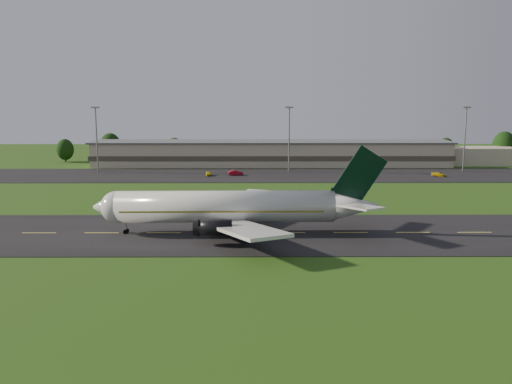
{
  "coord_description": "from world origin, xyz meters",
  "views": [
    {
      "loc": [
        -6.24,
        -97.88,
        24.35
      ],
      "look_at": [
        -5.69,
        8.0,
        6.0
      ],
      "focal_mm": 40.0,
      "sensor_mm": 36.0,
      "label": 1
    }
  ],
  "objects_px": {
    "light_mast_west": "(96,131)",
    "service_vehicle_b": "(236,173)",
    "service_vehicle_c": "(353,172)",
    "airliner": "(230,207)",
    "light_mast_centre": "(289,131)",
    "light_mast_east": "(465,131)",
    "service_vehicle_d": "(438,174)",
    "service_vehicle_a": "(208,174)",
    "terminal": "(290,154)"
  },
  "relations": [
    {
      "from": "service_vehicle_a",
      "to": "service_vehicle_b",
      "type": "bearing_deg",
      "value": -3.91
    },
    {
      "from": "light_mast_east",
      "to": "service_vehicle_a",
      "type": "relative_size",
      "value": 5.43
    },
    {
      "from": "service_vehicle_b",
      "to": "service_vehicle_c",
      "type": "relative_size",
      "value": 1.02
    },
    {
      "from": "airliner",
      "to": "light_mast_centre",
      "type": "xyz_separation_m",
      "value": [
        15.24,
        79.99,
        8.08
      ]
    },
    {
      "from": "light_mast_west",
      "to": "service_vehicle_d",
      "type": "relative_size",
      "value": 5.04
    },
    {
      "from": "light_mast_west",
      "to": "light_mast_centre",
      "type": "height_order",
      "value": "same"
    },
    {
      "from": "airliner",
      "to": "service_vehicle_b",
      "type": "xyz_separation_m",
      "value": [
        -1.25,
        71.6,
        -3.82
      ]
    },
    {
      "from": "terminal",
      "to": "service_vehicle_c",
      "type": "relative_size",
      "value": 33.07
    },
    {
      "from": "light_mast_centre",
      "to": "service_vehicle_b",
      "type": "distance_m",
      "value": 21.99
    },
    {
      "from": "service_vehicle_a",
      "to": "service_vehicle_d",
      "type": "height_order",
      "value": "service_vehicle_a"
    },
    {
      "from": "service_vehicle_a",
      "to": "service_vehicle_b",
      "type": "xyz_separation_m",
      "value": [
        8.09,
        0.9,
        0.1
      ]
    },
    {
      "from": "service_vehicle_a",
      "to": "service_vehicle_d",
      "type": "distance_m",
      "value": 68.36
    },
    {
      "from": "terminal",
      "to": "service_vehicle_c",
      "type": "xyz_separation_m",
      "value": [
        18.0,
        -20.94,
        -3.28
      ]
    },
    {
      "from": "light_mast_east",
      "to": "service_vehicle_b",
      "type": "bearing_deg",
      "value": -173.31
    },
    {
      "from": "light_mast_east",
      "to": "service_vehicle_c",
      "type": "bearing_deg",
      "value": -172.38
    },
    {
      "from": "airliner",
      "to": "service_vehicle_d",
      "type": "relative_size",
      "value": 12.7
    },
    {
      "from": "light_mast_east",
      "to": "light_mast_west",
      "type": "bearing_deg",
      "value": 180.0
    },
    {
      "from": "terminal",
      "to": "light_mast_centre",
      "type": "xyz_separation_m",
      "value": [
        -1.4,
        -16.18,
        8.75
      ]
    },
    {
      "from": "light_mast_centre",
      "to": "service_vehicle_c",
      "type": "bearing_deg",
      "value": -13.79
    },
    {
      "from": "light_mast_centre",
      "to": "light_mast_east",
      "type": "distance_m",
      "value": 55.0
    },
    {
      "from": "light_mast_east",
      "to": "service_vehicle_d",
      "type": "relative_size",
      "value": 5.04
    },
    {
      "from": "light_mast_east",
      "to": "service_vehicle_d",
      "type": "height_order",
      "value": "light_mast_east"
    },
    {
      "from": "terminal",
      "to": "light_mast_centre",
      "type": "height_order",
      "value": "light_mast_centre"
    },
    {
      "from": "service_vehicle_b",
      "to": "service_vehicle_c",
      "type": "distance_m",
      "value": 36.07
    },
    {
      "from": "light_mast_east",
      "to": "service_vehicle_a",
      "type": "height_order",
      "value": "light_mast_east"
    },
    {
      "from": "airliner",
      "to": "terminal",
      "type": "height_order",
      "value": "airliner"
    },
    {
      "from": "light_mast_centre",
      "to": "service_vehicle_c",
      "type": "xyz_separation_m",
      "value": [
        19.4,
        -4.76,
        -12.03
      ]
    },
    {
      "from": "light_mast_east",
      "to": "service_vehicle_c",
      "type": "relative_size",
      "value": 4.64
    },
    {
      "from": "light_mast_west",
      "to": "service_vehicle_b",
      "type": "relative_size",
      "value": 4.54
    },
    {
      "from": "terminal",
      "to": "service_vehicle_a",
      "type": "xyz_separation_m",
      "value": [
        -25.97,
        -25.47,
        -3.25
      ]
    },
    {
      "from": "airliner",
      "to": "light_mast_east",
      "type": "distance_m",
      "value": 106.75
    },
    {
      "from": "light_mast_east",
      "to": "service_vehicle_b",
      "type": "distance_m",
      "value": 72.95
    },
    {
      "from": "light_mast_west",
      "to": "light_mast_centre",
      "type": "xyz_separation_m",
      "value": [
        60.0,
        0.0,
        0.0
      ]
    },
    {
      "from": "light_mast_centre",
      "to": "service_vehicle_d",
      "type": "height_order",
      "value": "light_mast_centre"
    },
    {
      "from": "airliner",
      "to": "light_mast_east",
      "type": "bearing_deg",
      "value": 47.89
    },
    {
      "from": "service_vehicle_d",
      "to": "light_mast_centre",
      "type": "bearing_deg",
      "value": 113.11
    },
    {
      "from": "service_vehicle_a",
      "to": "service_vehicle_b",
      "type": "height_order",
      "value": "service_vehicle_b"
    },
    {
      "from": "terminal",
      "to": "light_mast_west",
      "type": "xyz_separation_m",
      "value": [
        -61.4,
        -16.18,
        8.75
      ]
    },
    {
      "from": "terminal",
      "to": "light_mast_east",
      "type": "distance_m",
      "value": 56.67
    },
    {
      "from": "terminal",
      "to": "service_vehicle_b",
      "type": "height_order",
      "value": "terminal"
    },
    {
      "from": "terminal",
      "to": "light_mast_east",
      "type": "height_order",
      "value": "light_mast_east"
    },
    {
      "from": "service_vehicle_b",
      "to": "light_mast_west",
      "type": "bearing_deg",
      "value": 71.43
    },
    {
      "from": "airliner",
      "to": "service_vehicle_a",
      "type": "height_order",
      "value": "airliner"
    },
    {
      "from": "light_mast_west",
      "to": "service_vehicle_b",
      "type": "distance_m",
      "value": 45.89
    },
    {
      "from": "light_mast_west",
      "to": "service_vehicle_c",
      "type": "distance_m",
      "value": 80.45
    },
    {
      "from": "airliner",
      "to": "light_mast_west",
      "type": "height_order",
      "value": "light_mast_west"
    },
    {
      "from": "airliner",
      "to": "service_vehicle_d",
      "type": "distance_m",
      "value": 90.95
    },
    {
      "from": "airliner",
      "to": "service_vehicle_c",
      "type": "bearing_deg",
      "value": 64.46
    },
    {
      "from": "service_vehicle_c",
      "to": "service_vehicle_a",
      "type": "bearing_deg",
      "value": -177.58
    },
    {
      "from": "light_mast_east",
      "to": "light_mast_centre",
      "type": "bearing_deg",
      "value": 180.0
    }
  ]
}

